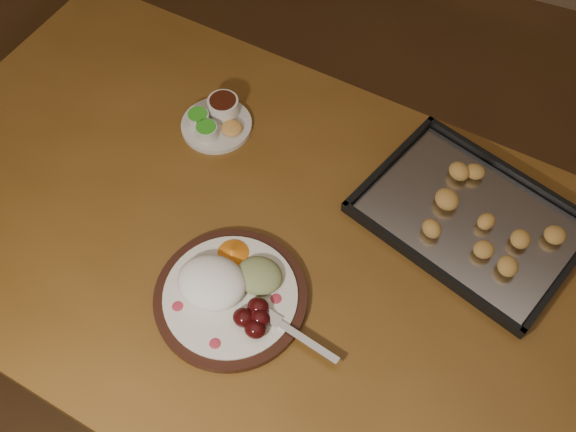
% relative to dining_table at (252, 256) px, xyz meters
% --- Properties ---
extents(ground, '(4.00, 4.00, 0.00)m').
position_rel_dining_table_xyz_m(ground, '(0.19, -0.08, -0.65)').
color(ground, brown).
rests_on(ground, ground).
extents(dining_table, '(1.59, 1.06, 0.75)m').
position_rel_dining_table_xyz_m(dining_table, '(0.00, 0.00, 0.00)').
color(dining_table, brown).
rests_on(dining_table, ground).
extents(dinner_plate, '(0.37, 0.28, 0.06)m').
position_rel_dining_table_xyz_m(dinner_plate, '(0.02, -0.14, 0.12)').
color(dinner_plate, black).
rests_on(dinner_plate, dining_table).
extents(condiment_saucer, '(0.15, 0.15, 0.05)m').
position_rel_dining_table_xyz_m(condiment_saucer, '(-0.18, 0.22, 0.12)').
color(condiment_saucer, beige).
rests_on(condiment_saucer, dining_table).
extents(baking_tray, '(0.49, 0.42, 0.04)m').
position_rel_dining_table_xyz_m(baking_tray, '(0.39, 0.19, 0.11)').
color(baking_tray, black).
rests_on(baking_tray, dining_table).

